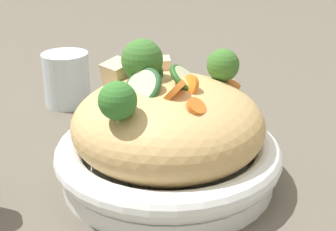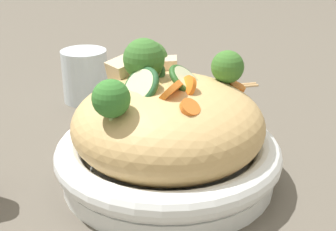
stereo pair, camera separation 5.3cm
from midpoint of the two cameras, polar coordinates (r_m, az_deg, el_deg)
The scene contains 9 objects.
ground_plane at distance 0.57m, azimuth 2.70°, elevation -7.59°, with size 3.00×3.00×0.00m, color #5A5348.
serving_bowl at distance 0.55m, azimuth 2.75°, elevation -5.22°, with size 0.26×0.26×0.05m.
noodle_heap at distance 0.53m, azimuth 2.83°, elevation -1.03°, with size 0.22×0.22×0.11m.
broccoli_florets at distance 0.54m, azimuth 1.39°, elevation 5.68°, with size 0.21×0.16×0.08m.
carrot_coins at distance 0.51m, azimuth 3.99°, elevation 3.09°, with size 0.13×0.16×0.04m.
zucchini_slices at distance 0.51m, azimuth 1.74°, elevation 4.03°, with size 0.09×0.09×0.04m.
chicken_chunks at distance 0.57m, azimuth -0.55°, elevation 5.29°, with size 0.08×0.08×0.03m.
chopsticks_pair at distance 0.84m, azimuth 4.94°, elevation 3.20°, with size 0.12×0.22×0.01m.
drinking_glass at distance 0.79m, azimuth -7.95°, elevation 4.67°, with size 0.07×0.07×0.08m.
Camera 2 is at (-0.47, -0.12, 0.29)m, focal length 51.26 mm.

